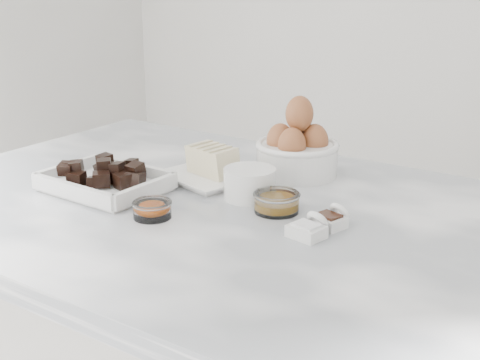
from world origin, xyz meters
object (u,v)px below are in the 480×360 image
object	(u,v)px
egg_bowl	(297,149)
zest_bowl	(152,209)
sugar_ramekin	(250,182)
vanilla_spoon	(331,219)
honey_bowl	(277,202)
chocolate_dish	(105,178)
butter_plate	(210,167)
salt_spoon	(309,228)

from	to	relation	value
egg_bowl	zest_bowl	distance (m)	0.36
sugar_ramekin	vanilla_spoon	distance (m)	0.19
sugar_ramekin	honey_bowl	world-z (taller)	sugar_ramekin
chocolate_dish	butter_plate	size ratio (longest dim) A/B	1.13
honey_bowl	vanilla_spoon	xyz separation A→B (m)	(0.11, -0.01, -0.01)
butter_plate	sugar_ramekin	distance (m)	0.14
chocolate_dish	egg_bowl	bearing A→B (deg)	49.25
egg_bowl	sugar_ramekin	bearing A→B (deg)	-89.80
chocolate_dish	butter_plate	distance (m)	0.21
zest_bowl	salt_spoon	size ratio (longest dim) A/B	0.95
sugar_ramekin	zest_bowl	size ratio (longest dim) A/B	1.39
butter_plate	zest_bowl	xyz separation A→B (m)	(0.04, -0.22, -0.01)
zest_bowl	vanilla_spoon	xyz separation A→B (m)	(0.27, 0.14, -0.00)
butter_plate	egg_bowl	bearing A→B (deg)	44.08
honey_bowl	zest_bowl	world-z (taller)	honey_bowl
butter_plate	salt_spoon	bearing A→B (deg)	-25.64
salt_spoon	sugar_ramekin	bearing A→B (deg)	151.57
egg_bowl	vanilla_spoon	size ratio (longest dim) A/B	2.37
butter_plate	vanilla_spoon	size ratio (longest dim) A/B	2.83
chocolate_dish	honey_bowl	world-z (taller)	chocolate_dish
vanilla_spoon	salt_spoon	size ratio (longest dim) A/B	0.99
salt_spoon	vanilla_spoon	bearing A→B (deg)	81.14
butter_plate	vanilla_spoon	bearing A→B (deg)	-15.63
egg_bowl	vanilla_spoon	bearing A→B (deg)	-48.63
butter_plate	salt_spoon	size ratio (longest dim) A/B	2.80
zest_bowl	butter_plate	bearing A→B (deg)	101.40
zest_bowl	salt_spoon	xyz separation A→B (m)	(0.26, 0.08, -0.00)
butter_plate	honey_bowl	world-z (taller)	butter_plate
vanilla_spoon	egg_bowl	bearing A→B (deg)	131.37
sugar_ramekin	egg_bowl	xyz separation A→B (m)	(-0.00, 0.17, 0.02)
chocolate_dish	zest_bowl	bearing A→B (deg)	-18.70
egg_bowl	salt_spoon	xyz separation A→B (m)	(0.18, -0.27, -0.04)
sugar_ramekin	vanilla_spoon	world-z (taller)	sugar_ramekin
sugar_ramekin	egg_bowl	world-z (taller)	egg_bowl
salt_spoon	egg_bowl	bearing A→B (deg)	123.27
chocolate_dish	salt_spoon	distance (m)	0.42
honey_bowl	salt_spoon	xyz separation A→B (m)	(0.10, -0.06, -0.00)
sugar_ramekin	vanilla_spoon	size ratio (longest dim) A/B	1.33
vanilla_spoon	honey_bowl	bearing A→B (deg)	177.17
chocolate_dish	butter_plate	world-z (taller)	butter_plate
butter_plate	salt_spoon	xyz separation A→B (m)	(0.30, -0.14, -0.01)
butter_plate	vanilla_spoon	distance (m)	0.32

